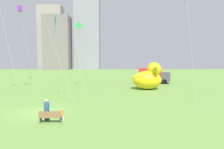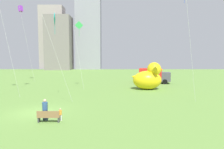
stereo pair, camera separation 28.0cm
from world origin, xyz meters
name	(u,v)px [view 1 (the left image)]	position (x,y,z in m)	size (l,w,h in m)	color
ground_plane	(39,113)	(0.00, 0.00, 0.00)	(140.00, 140.00, 0.00)	olive
park_bench	(50,116)	(1.86, -2.75, 0.47)	(1.65, 0.45, 0.90)	olive
person_adult	(47,109)	(1.43, -2.23, 0.91)	(0.41, 0.41, 1.66)	#38476B
person_child	(62,114)	(2.63, -2.32, 0.53)	(0.23, 0.23, 0.96)	silver
giant_inflatable_duck	(148,78)	(12.18, 13.00, 1.78)	(5.05, 3.24, 4.19)	yellow
box_truck	(153,76)	(14.68, 20.68, 1.44)	(6.22, 3.60, 2.85)	red
city_skyline	(70,37)	(-11.85, 73.51, 14.58)	(29.06, 19.03, 32.36)	#9E938C
kite_green	(79,28)	(1.44, 13.94, 9.53)	(1.55, 0.94, 10.57)	silver
kite_purple	(20,9)	(-11.14, 21.82, 14.29)	(2.53, 2.76, 15.02)	silver
kite_teal	(55,22)	(0.33, 4.78, 8.77)	(2.64, 2.59, 9.77)	silver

